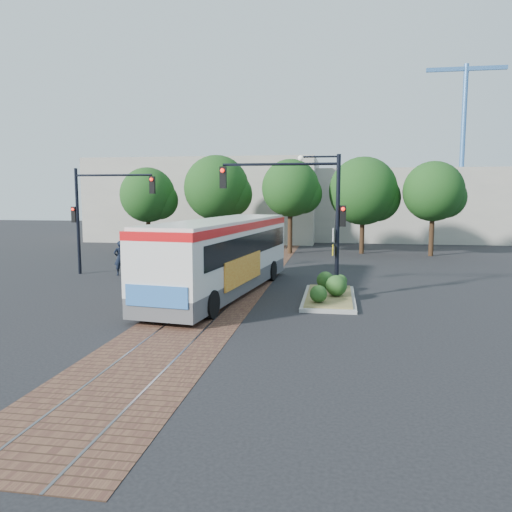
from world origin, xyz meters
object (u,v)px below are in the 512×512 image
object	(u,v)px
parked_car	(198,251)
signal_pole_main	(309,203)
city_bus	(223,252)
traffic_island	(330,292)
officer	(120,258)
signal_pole_left	(96,206)

from	to	relation	value
parked_car	signal_pole_main	bearing A→B (deg)	-134.55
city_bus	traffic_island	xyz separation A→B (m)	(4.86, -0.58, -1.57)
city_bus	officer	bearing A→B (deg)	156.44
city_bus	signal_pole_main	xyz separation A→B (m)	(3.90, -0.49, 2.26)
city_bus	officer	distance (m)	8.15
signal_pole_main	officer	size ratio (longest dim) A/B	3.07
traffic_island	officer	distance (m)	12.73
traffic_island	signal_pole_left	distance (m)	14.50
city_bus	traffic_island	world-z (taller)	city_bus
signal_pole_main	officer	distance (m)	12.22
signal_pole_left	officer	distance (m)	3.21
signal_pole_main	parked_car	xyz separation A→B (m)	(-8.57, 12.67, -3.60)
parked_car	signal_pole_left	bearing A→B (deg)	166.43
signal_pole_main	officer	world-z (taller)	signal_pole_main
traffic_island	officer	xyz separation A→B (m)	(-11.79, 4.77, 0.65)
city_bus	signal_pole_left	xyz separation A→B (m)	(-8.33, 4.31, 1.97)
parked_car	officer	bearing A→B (deg)	175.58
officer	parked_car	world-z (taller)	officer
signal_pole_main	parked_car	world-z (taller)	signal_pole_main
officer	signal_pole_left	bearing A→B (deg)	-48.77
parked_car	traffic_island	bearing A→B (deg)	-131.87
officer	signal_pole_main	bearing A→B (deg)	112.99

